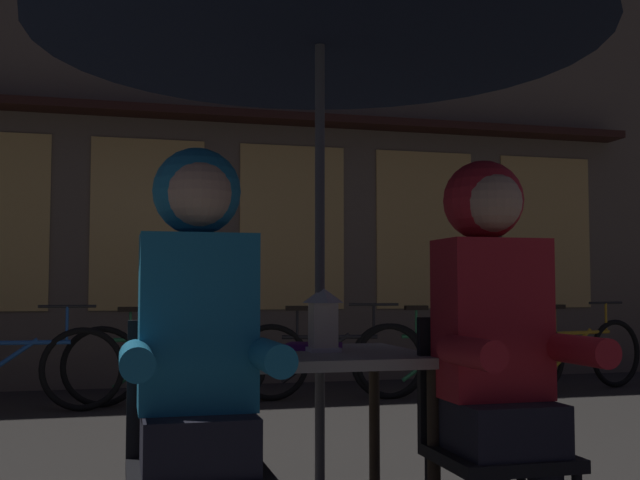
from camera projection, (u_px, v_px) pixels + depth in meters
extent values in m
cube|color=#B2AD9E|center=(320.00, 357.00, 2.81)|extent=(0.72, 0.72, 0.04)
cylinder|color=#2D2319|center=(434.00, 475.00, 2.56)|extent=(0.04, 0.04, 0.70)
cylinder|color=#2D2319|center=(222.00, 448.00, 3.01)|extent=(0.04, 0.04, 0.70)
cylinder|color=#2D2319|center=(374.00, 440.00, 3.16)|extent=(0.04, 0.04, 0.70)
cylinder|color=#4C4C51|center=(320.00, 245.00, 2.83)|extent=(0.04, 0.04, 2.25)
cube|color=white|center=(323.00, 349.00, 2.80)|extent=(0.11, 0.11, 0.02)
cube|color=white|center=(323.00, 325.00, 2.81)|extent=(0.09, 0.09, 0.16)
pyramid|color=white|center=(323.00, 295.00, 2.81)|extent=(0.11, 0.11, 0.06)
cube|color=black|center=(197.00, 475.00, 2.24)|extent=(0.40, 0.40, 0.04)
cube|color=black|center=(192.00, 387.00, 2.44)|extent=(0.40, 0.03, 0.42)
cube|color=black|center=(499.00, 457.00, 2.48)|extent=(0.40, 0.40, 0.04)
cube|color=black|center=(473.00, 378.00, 2.68)|extent=(0.40, 0.03, 0.42)
cube|color=black|center=(198.00, 440.00, 2.25)|extent=(0.32, 0.36, 0.16)
cube|color=teal|center=(197.00, 322.00, 2.31)|extent=(0.34, 0.22, 0.52)
cylinder|color=teal|center=(271.00, 357.00, 2.14)|extent=(0.09, 0.30, 0.09)
cylinder|color=teal|center=(136.00, 360.00, 2.05)|extent=(0.09, 0.30, 0.09)
sphere|color=tan|center=(199.00, 193.00, 2.33)|extent=(0.21, 0.21, 0.21)
sphere|color=teal|center=(197.00, 192.00, 2.38)|extent=(0.27, 0.27, 0.27)
cube|color=black|center=(499.00, 425.00, 2.49)|extent=(0.32, 0.36, 0.16)
cube|color=red|center=(492.00, 318.00, 2.55)|extent=(0.34, 0.22, 0.52)
cylinder|color=red|center=(579.00, 350.00, 2.38)|extent=(0.09, 0.30, 0.09)
cylinder|color=red|center=(471.00, 353.00, 2.29)|extent=(0.09, 0.30, 0.09)
sphere|color=tan|center=(490.00, 202.00, 2.57)|extent=(0.21, 0.21, 0.21)
sphere|color=red|center=(483.00, 201.00, 2.62)|extent=(0.27, 0.27, 0.27)
cube|color=#6B5B4C|center=(219.00, 87.00, 8.24)|extent=(10.00, 0.60, 6.20)
cube|color=#E0B260|center=(148.00, 224.00, 7.67)|extent=(1.10, 0.02, 1.70)
cube|color=#E0B260|center=(293.00, 227.00, 8.03)|extent=(1.10, 0.02, 1.70)
cube|color=#E0B260|center=(425.00, 230.00, 8.40)|extent=(1.10, 0.02, 1.70)
cube|color=#E0B260|center=(546.00, 232.00, 8.77)|extent=(1.10, 0.02, 1.70)
cube|color=#331914|center=(224.00, 115.00, 7.78)|extent=(9.00, 0.36, 0.08)
torus|color=black|center=(82.00, 369.00, 6.12)|extent=(0.66, 0.08, 0.66)
cylinder|color=#1E4C93|center=(15.00, 343.00, 6.03)|extent=(0.84, 0.07, 0.04)
cylinder|color=#1E4C93|center=(67.00, 324.00, 6.12)|extent=(0.02, 0.02, 0.28)
cylinder|color=black|center=(67.00, 306.00, 6.13)|extent=(0.44, 0.04, 0.02)
torus|color=black|center=(228.00, 365.00, 6.46)|extent=(0.66, 0.13, 0.66)
torus|color=black|center=(102.00, 367.00, 6.32)|extent=(0.66, 0.13, 0.66)
cylinder|color=#236B3D|center=(166.00, 340.00, 6.40)|extent=(0.83, 0.14, 0.04)
cylinder|color=#236B3D|center=(150.00, 362.00, 6.37)|extent=(0.61, 0.11, 0.44)
cylinder|color=#236B3D|center=(130.00, 325.00, 6.37)|extent=(0.02, 0.02, 0.24)
cube|color=black|center=(131.00, 309.00, 6.38)|extent=(0.21, 0.10, 0.04)
cylinder|color=#236B3D|center=(213.00, 322.00, 6.46)|extent=(0.02, 0.02, 0.28)
cylinder|color=black|center=(213.00, 305.00, 6.47)|extent=(0.44, 0.08, 0.02)
torus|color=black|center=(388.00, 361.00, 6.79)|extent=(0.66, 0.14, 0.66)
torus|color=black|center=(271.00, 362.00, 6.68)|extent=(0.66, 0.14, 0.66)
cylinder|color=black|center=(330.00, 337.00, 6.75)|extent=(0.83, 0.15, 0.04)
cylinder|color=black|center=(316.00, 358.00, 6.72)|extent=(0.60, 0.12, 0.44)
cylinder|color=black|center=(297.00, 323.00, 6.72)|extent=(0.02, 0.02, 0.24)
cube|color=black|center=(297.00, 308.00, 6.73)|extent=(0.21, 0.11, 0.04)
cylinder|color=black|center=(374.00, 321.00, 6.80)|extent=(0.02, 0.02, 0.28)
cylinder|color=black|center=(374.00, 305.00, 6.81)|extent=(0.44, 0.09, 0.02)
torus|color=black|center=(502.00, 359.00, 6.96)|extent=(0.66, 0.11, 0.66)
torus|color=black|center=(392.00, 361.00, 6.80)|extent=(0.66, 0.11, 0.66)
cylinder|color=#236B3D|center=(448.00, 336.00, 6.89)|extent=(0.84, 0.12, 0.04)
cylinder|color=#236B3D|center=(434.00, 357.00, 6.86)|extent=(0.61, 0.09, 0.44)
cylinder|color=#236B3D|center=(416.00, 323.00, 6.85)|extent=(0.02, 0.02, 0.24)
cube|color=black|center=(416.00, 308.00, 6.86)|extent=(0.21, 0.10, 0.04)
cylinder|color=#236B3D|center=(489.00, 320.00, 6.96)|extent=(0.02, 0.02, 0.28)
cylinder|color=black|center=(489.00, 304.00, 6.97)|extent=(0.44, 0.07, 0.02)
torus|color=black|center=(616.00, 353.00, 7.60)|extent=(0.65, 0.20, 0.66)
torus|color=black|center=(538.00, 358.00, 7.12)|extent=(0.65, 0.20, 0.66)
cylinder|color=#B78419|center=(577.00, 333.00, 7.37)|extent=(0.82, 0.23, 0.04)
cylinder|color=#B78419|center=(568.00, 352.00, 7.31)|extent=(0.60, 0.18, 0.44)
cylinder|color=#B78419|center=(555.00, 321.00, 7.25)|extent=(0.02, 0.02, 0.24)
cube|color=black|center=(555.00, 307.00, 7.26)|extent=(0.21, 0.12, 0.04)
cylinder|color=#B78419|center=(606.00, 317.00, 7.57)|extent=(0.02, 0.02, 0.28)
cylinder|color=black|center=(606.00, 303.00, 7.57)|extent=(0.43, 0.13, 0.02)
cube|color=#661E7A|center=(314.00, 346.00, 2.90)|extent=(0.24, 0.21, 0.02)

